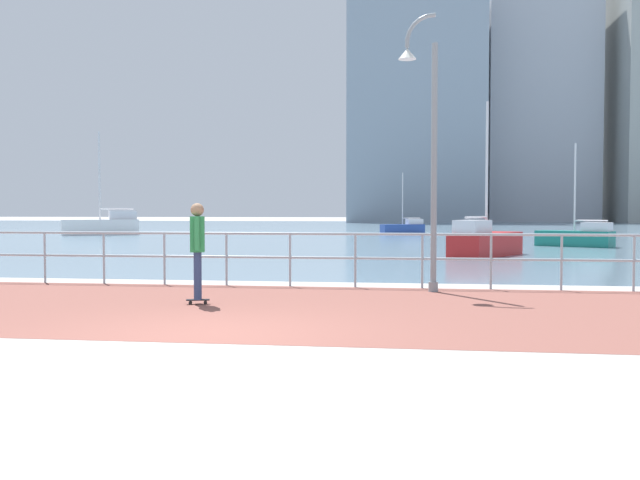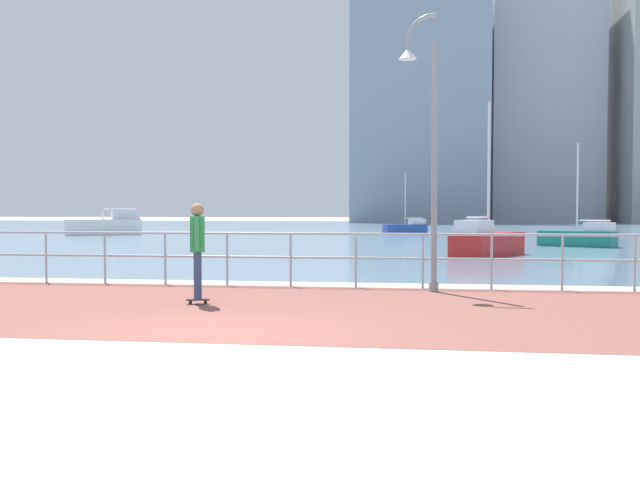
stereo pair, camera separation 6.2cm
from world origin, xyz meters
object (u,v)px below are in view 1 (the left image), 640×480
at_px(skateboarder, 197,244).
at_px(sailboat_navy, 404,228).
at_px(sailboat_white, 103,225).
at_px(sailboat_gray, 577,237).
at_px(lamppost, 426,139).
at_px(sailboat_yellow, 484,242).

height_order(skateboarder, sailboat_navy, sailboat_navy).
distance_m(sailboat_white, sailboat_gray, 29.48).
height_order(lamppost, skateboarder, lamppost).
height_order(skateboarder, sailboat_white, sailboat_white).
bearing_deg(sailboat_navy, lamppost, -88.13).
distance_m(lamppost, sailboat_navy, 35.43).
distance_m(skateboarder, sailboat_gray, 23.69).
relative_size(skateboarder, sailboat_gray, 0.38).
height_order(lamppost, sailboat_gray, lamppost).
relative_size(skateboarder, sailboat_white, 0.26).
relative_size(skateboarder, sailboat_yellow, 0.32).
bearing_deg(lamppost, sailboat_white, 124.77).
bearing_deg(lamppost, sailboat_gray, 69.78).
bearing_deg(skateboarder, sailboat_white, 117.40).
bearing_deg(sailboat_yellow, sailboat_gray, 57.42).
xyz_separation_m(lamppost, sailboat_white, (-20.52, 29.55, -2.41)).
distance_m(sailboat_navy, sailboat_gray, 18.52).
height_order(lamppost, sailboat_navy, lamppost).
bearing_deg(sailboat_yellow, sailboat_white, 141.13).
xyz_separation_m(sailboat_yellow, sailboat_gray, (4.69, 7.34, -0.08)).
distance_m(skateboarder, sailboat_white, 36.08).
distance_m(sailboat_yellow, sailboat_gray, 8.71).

